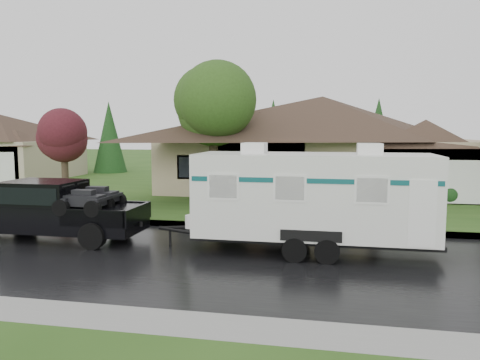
{
  "coord_description": "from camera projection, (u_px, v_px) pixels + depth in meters",
  "views": [
    {
      "loc": [
        2.69,
        -14.93,
        3.73
      ],
      "look_at": [
        -0.69,
        2.0,
        1.88
      ],
      "focal_mm": 35.0,
      "sensor_mm": 36.0,
      "label": 1
    }
  ],
  "objects": [
    {
      "name": "ground",
      "position": [
        249.0,
        243.0,
        15.48
      ],
      "size": [
        140.0,
        140.0,
        0.0
      ],
      "primitive_type": "plane",
      "color": "#2C5219",
      "rests_on": "ground"
    },
    {
      "name": "road",
      "position": [
        236.0,
        259.0,
        13.53
      ],
      "size": [
        140.0,
        8.0,
        0.01
      ],
      "primitive_type": "cube",
      "color": "black",
      "rests_on": "ground"
    },
    {
      "name": "curb",
      "position": [
        259.0,
        227.0,
        17.66
      ],
      "size": [
        140.0,
        0.5,
        0.15
      ],
      "primitive_type": "cube",
      "color": "gray",
      "rests_on": "ground"
    },
    {
      "name": "lawn",
      "position": [
        290.0,
        187.0,
        30.1
      ],
      "size": [
        140.0,
        26.0,
        0.15
      ],
      "primitive_type": "cube",
      "color": "#2C5219",
      "rests_on": "ground"
    },
    {
      "name": "house_main",
      "position": [
        327.0,
        132.0,
        28.14
      ],
      "size": [
        19.44,
        10.8,
        6.9
      ],
      "color": "tan",
      "rests_on": "lawn"
    },
    {
      "name": "tree_left_green",
      "position": [
        213.0,
        106.0,
        22.98
      ],
      "size": [
        4.14,
        4.14,
        6.85
      ],
      "color": "#382B1E",
      "rests_on": "lawn"
    },
    {
      "name": "tree_red",
      "position": [
        64.0,
        137.0,
        24.64
      ],
      "size": [
        2.82,
        2.82,
        4.67
      ],
      "color": "#382B1E",
      "rests_on": "lawn"
    },
    {
      "name": "shrub_row",
      "position": [
        319.0,
        190.0,
        24.09
      ],
      "size": [
        13.6,
        1.0,
        1.0
      ],
      "color": "#143814",
      "rests_on": "lawn"
    },
    {
      "name": "pickup_truck",
      "position": [
        52.0,
        208.0,
        15.92
      ],
      "size": [
        6.04,
        2.3,
        2.01
      ],
      "color": "black",
      "rests_on": "ground"
    },
    {
      "name": "travel_trailer",
      "position": [
        313.0,
        195.0,
        14.14
      ],
      "size": [
        7.45,
        2.62,
        3.34
      ],
      "color": "silver",
      "rests_on": "ground"
    }
  ]
}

